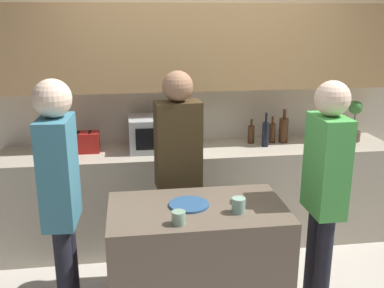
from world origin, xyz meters
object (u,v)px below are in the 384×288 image
Objects in this scene: cup_1 at (239,205)px; person_left at (60,192)px; potted_plant at (354,121)px; bottle_0 at (251,134)px; microwave at (158,133)px; cup_0 at (179,218)px; bottle_1 at (266,134)px; plate_on_island at (189,205)px; person_right at (325,185)px; toaster at (85,142)px; bottle_2 at (272,133)px; person_center at (178,162)px; bottle_3 at (284,130)px.

person_left is at bearing 171.30° from cup_1.
potted_plant is 1.01m from bottle_0.
bottle_0 is (0.89, 0.06, -0.06)m from microwave.
cup_0 is 0.86× the size of cup_1.
microwave is 5.37× the size of cup_1.
cup_1 is at bearing -113.36° from bottle_1.
bottle_0 is at bearing 4.00° from microwave.
plate_on_island is 0.91m from person_right.
cup_0 is (0.67, -1.53, -0.05)m from toaster.
bottle_1 is 0.16m from bottle_2.
cup_0 is at bearing 72.19° from person_left.
person_center is (-0.99, -0.78, 0.01)m from bottle_2.
cup_1 is 0.06× the size of person_center.
cup_0 is 0.82m from person_center.
bottle_3 reaches higher than cup_1.
cup_1 is at bearing -108.14° from bottle_0.
person_center reaches higher than person_right.
toaster is 1.49m from plate_on_island.
bottle_3 is at bearing 1.66° from toaster.
microwave is 1.43m from person_left.
potted_plant is 2.87m from person_left.
cup_0 is at bearing 102.59° from person_right.
person_right is at bearing -89.06° from bottle_1.
toaster is at bearing 120.84° from plate_on_island.
potted_plant is at bearing 35.73° from plate_on_island.
person_right is (-0.08, -1.37, 0.01)m from bottle_2.
plate_on_island is 3.13× the size of cup_0.
potted_plant is at bearing 0.05° from microwave.
bottle_1 is (0.10, -0.12, 0.03)m from bottle_0.
bottle_1 reaches higher than cup_0.
toaster is at bearing -48.85° from person_center.
person_left is at bearing -154.00° from potted_plant.
toaster is at bearing -177.76° from bottle_0.
microwave is 2.04× the size of bottle_2.
bottle_1 reaches higher than plate_on_island.
bottle_1 is 1.49m from cup_1.
bottle_2 is (-0.79, 0.06, -0.10)m from potted_plant.
bottle_2 is 0.15× the size of person_center.
microwave is 1.20m from bottle_3.
bottle_2 is 3.06× the size of cup_0.
bottle_2 is at bearing 129.88° from person_left.
cup_1 is (-0.59, -1.37, -0.08)m from bottle_1.
potted_plant reaches higher than bottle_1.
cup_0 is (-0.10, -0.25, 0.03)m from plate_on_island.
person_center is (-0.30, 0.71, 0.06)m from cup_1.
potted_plant is 0.80m from bottle_2.
cup_0 is 0.76m from person_left.
toaster is at bearing -178.27° from person_left.
person_right reaches higher than bottle_2.
person_center is (-0.78, -0.78, 0.02)m from bottle_0.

